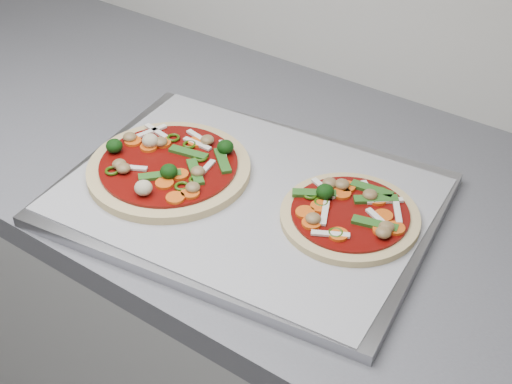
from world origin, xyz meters
The scene contains 6 objects.
base_cabinet centered at (0.00, 1.30, 0.43)m, with size 3.60×0.60×0.86m, color #B9B9B7.
countertop centered at (0.00, 1.30, 0.88)m, with size 3.60×0.60×0.04m, color slate.
baking_tray centered at (0.38, 1.22, 0.91)m, with size 0.50×0.37×0.02m, color #9C9CA1.
parchment centered at (0.38, 1.22, 0.92)m, with size 0.48×0.35×0.00m, color #A4A4AA.
pizza_left centered at (0.27, 1.19, 0.93)m, with size 0.23×0.23×0.04m.
pizza_right centered at (0.52, 1.25, 0.93)m, with size 0.20×0.20×0.03m.
Camera 1 is at (0.83, 0.60, 1.51)m, focal length 50.00 mm.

